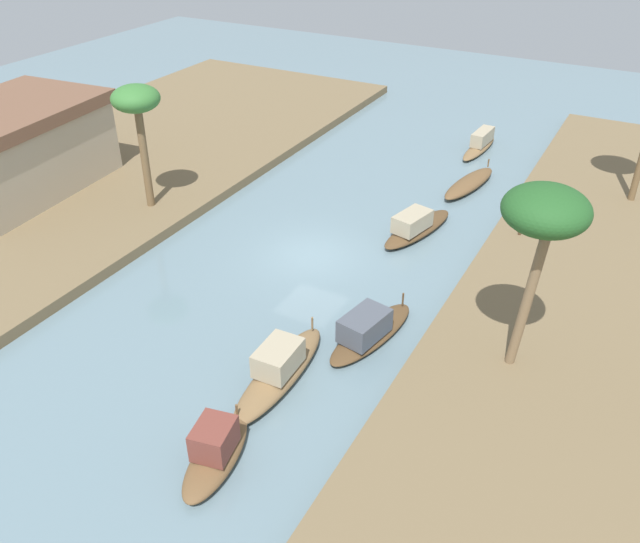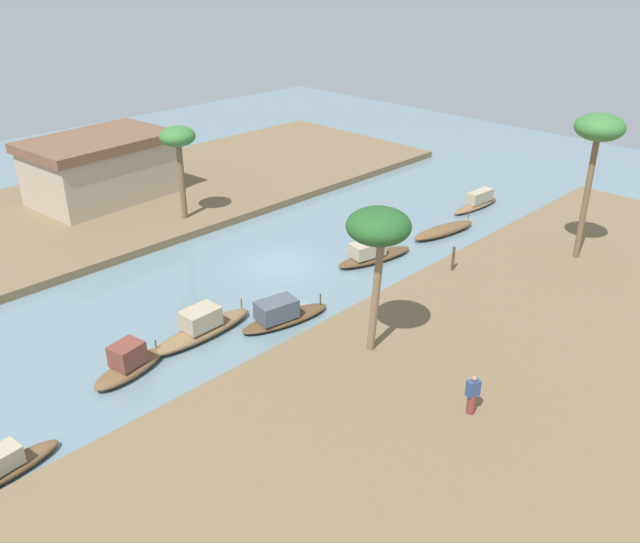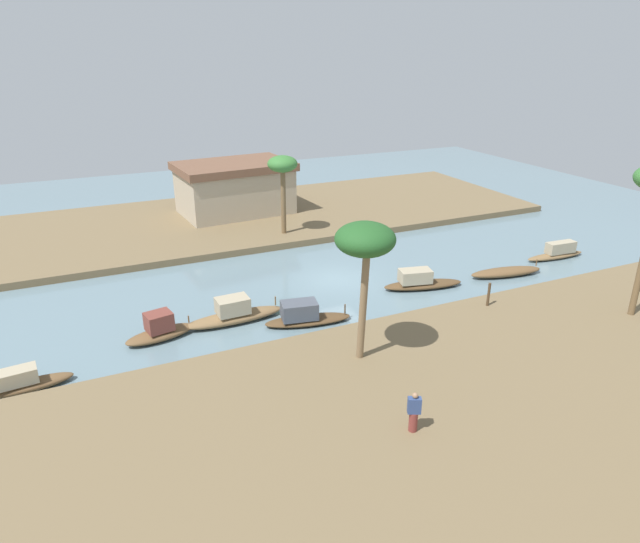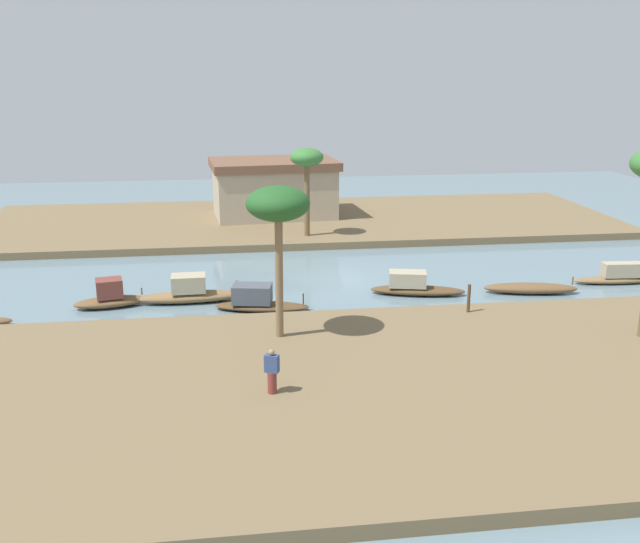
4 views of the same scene
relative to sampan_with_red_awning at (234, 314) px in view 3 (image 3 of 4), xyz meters
name	(u,v)px [view 3 (image 3 of 4)]	position (x,y,z in m)	size (l,w,h in m)	color
river_water	(337,279)	(7.17, 2.86, -0.47)	(72.24, 72.24, 0.00)	slate
riverbank_left	(496,402)	(7.17, -11.06, -0.23)	(44.40, 15.41, 0.46)	brown
riverbank_right	(262,216)	(7.17, 16.77, -0.23)	(44.40, 15.41, 0.46)	brown
sampan_with_red_awning	(234,314)	(0.00, 0.00, 0.00)	(5.11, 1.36, 1.34)	brown
sampan_with_tall_canopy	(420,281)	(10.92, -0.29, -0.05)	(4.80, 2.20, 1.16)	brown
sampan_midstream	(304,316)	(3.15, -1.61, -0.01)	(4.52, 2.03, 1.21)	brown
sampan_foreground	(557,252)	(21.89, 0.12, -0.05)	(4.40, 1.14, 1.10)	brown
sampan_near_left_bank	(24,382)	(-9.35, -2.37, -0.06)	(3.42, 1.25, 1.05)	brown
sampan_upstream_small	(506,272)	(16.72, -0.88, -0.21)	(4.75, 1.85, 0.88)	brown
sampan_downstream_large	(160,330)	(-3.67, -0.22, 0.01)	(3.49, 1.82, 1.35)	brown
person_on_near_bank	(414,412)	(3.14, -11.39, 0.74)	(0.52, 0.42, 1.54)	brown
mooring_post	(489,294)	(12.25, -4.46, 0.63)	(0.14, 0.14, 1.26)	#4C3823
palm_tree_left_near	(365,243)	(3.80, -6.40, 5.24)	(2.45, 2.45, 6.09)	#7F6647
palm_tree_right_tall	(283,168)	(6.96, 11.16, 4.71)	(2.08, 2.08, 5.56)	brown
riverside_building	(235,187)	(5.35, 17.87, 2.04)	(9.26, 6.55, 4.02)	tan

